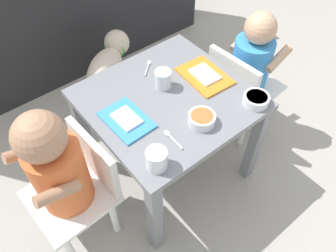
{
  "coord_description": "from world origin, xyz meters",
  "views": [
    {
      "loc": [
        -0.56,
        -0.7,
        1.36
      ],
      "look_at": [
        0.0,
        0.0,
        0.31
      ],
      "focal_mm": 35.86,
      "sensor_mm": 36.0,
      "label": 1
    }
  ],
  "objects_px": {
    "water_cup_right": "(163,80)",
    "spoon_by_right_tray": "(172,138)",
    "water_cup_left": "(157,160)",
    "cereal_bowl_left_side": "(202,119)",
    "seated_child_left": "(61,170)",
    "food_tray_right": "(205,75)",
    "seated_child_right": "(249,65)",
    "dining_table": "(168,112)",
    "spoon_by_left_tray": "(148,66)",
    "food_tray_left": "(127,120)",
    "dog": "(108,64)",
    "veggie_bowl_far": "(256,99)"
  },
  "relations": [
    {
      "from": "seated_child_left",
      "to": "water_cup_right",
      "type": "xyz_separation_m",
      "value": [
        0.48,
        0.07,
        0.07
      ]
    },
    {
      "from": "water_cup_left",
      "to": "water_cup_right",
      "type": "relative_size",
      "value": 1.0
    },
    {
      "from": "seated_child_left",
      "to": "water_cup_left",
      "type": "relative_size",
      "value": 9.8
    },
    {
      "from": "water_cup_right",
      "to": "seated_child_right",
      "type": "bearing_deg",
      "value": -9.32
    },
    {
      "from": "dining_table",
      "to": "spoon_by_left_tray",
      "type": "relative_size",
      "value": 7.14
    },
    {
      "from": "dog",
      "to": "water_cup_right",
      "type": "distance_m",
      "value": 0.6
    },
    {
      "from": "dining_table",
      "to": "food_tray_right",
      "type": "relative_size",
      "value": 2.74
    },
    {
      "from": "seated_child_left",
      "to": "dog",
      "type": "distance_m",
      "value": 0.83
    },
    {
      "from": "food_tray_right",
      "to": "water_cup_left",
      "type": "height_order",
      "value": "water_cup_left"
    },
    {
      "from": "dining_table",
      "to": "water_cup_left",
      "type": "bearing_deg",
      "value": -135.28
    },
    {
      "from": "water_cup_right",
      "to": "spoon_by_right_tray",
      "type": "xyz_separation_m",
      "value": [
        -0.14,
        -0.22,
        -0.03
      ]
    },
    {
      "from": "food_tray_right",
      "to": "water_cup_left",
      "type": "bearing_deg",
      "value": -151.83
    },
    {
      "from": "water_cup_right",
      "to": "spoon_by_left_tray",
      "type": "distance_m",
      "value": 0.13
    },
    {
      "from": "seated_child_left",
      "to": "cereal_bowl_left_side",
      "type": "xyz_separation_m",
      "value": [
        0.47,
        -0.16,
        0.06
      ]
    },
    {
      "from": "seated_child_right",
      "to": "food_tray_right",
      "type": "xyz_separation_m",
      "value": [
        -0.27,
        0.01,
        0.08
      ]
    },
    {
      "from": "cereal_bowl_left_side",
      "to": "spoon_by_left_tray",
      "type": "bearing_deg",
      "value": 84.54
    },
    {
      "from": "seated_child_left",
      "to": "cereal_bowl_left_side",
      "type": "relative_size",
      "value": 7.28
    },
    {
      "from": "seated_child_right",
      "to": "cereal_bowl_left_side",
      "type": "height_order",
      "value": "seated_child_right"
    },
    {
      "from": "cereal_bowl_left_side",
      "to": "spoon_by_left_tray",
      "type": "distance_m",
      "value": 0.36
    },
    {
      "from": "water_cup_right",
      "to": "spoon_by_right_tray",
      "type": "height_order",
      "value": "water_cup_right"
    },
    {
      "from": "water_cup_left",
      "to": "cereal_bowl_left_side",
      "type": "height_order",
      "value": "water_cup_left"
    },
    {
      "from": "dog",
      "to": "spoon_by_left_tray",
      "type": "distance_m",
      "value": 0.48
    },
    {
      "from": "dining_table",
      "to": "dog",
      "type": "distance_m",
      "value": 0.62
    },
    {
      "from": "seated_child_right",
      "to": "spoon_by_right_tray",
      "type": "relative_size",
      "value": 6.55
    },
    {
      "from": "dining_table",
      "to": "water_cup_left",
      "type": "xyz_separation_m",
      "value": [
        -0.22,
        -0.22,
        0.11
      ]
    },
    {
      "from": "water_cup_left",
      "to": "seated_child_left",
      "type": "bearing_deg",
      "value": 139.57
    },
    {
      "from": "dog",
      "to": "spoon_by_left_tray",
      "type": "xyz_separation_m",
      "value": [
        -0.02,
        -0.4,
        0.26
      ]
    },
    {
      "from": "seated_child_left",
      "to": "spoon_by_left_tray",
      "type": "distance_m",
      "value": 0.55
    },
    {
      "from": "veggie_bowl_far",
      "to": "food_tray_right",
      "type": "bearing_deg",
      "value": 101.67
    },
    {
      "from": "dining_table",
      "to": "food_tray_right",
      "type": "distance_m",
      "value": 0.21
    },
    {
      "from": "dog",
      "to": "veggie_bowl_far",
      "type": "bearing_deg",
      "value": -78.53
    },
    {
      "from": "food_tray_left",
      "to": "spoon_by_left_tray",
      "type": "xyz_separation_m",
      "value": [
        0.23,
        0.19,
        -0.0
      ]
    },
    {
      "from": "veggie_bowl_far",
      "to": "seated_child_right",
      "type": "bearing_deg",
      "value": 43.76
    },
    {
      "from": "food_tray_left",
      "to": "veggie_bowl_far",
      "type": "relative_size",
      "value": 2.02
    },
    {
      "from": "food_tray_left",
      "to": "food_tray_right",
      "type": "bearing_deg",
      "value": -0.0
    },
    {
      "from": "dog",
      "to": "food_tray_left",
      "type": "bearing_deg",
      "value": -113.25
    },
    {
      "from": "dog",
      "to": "seated_child_right",
      "type": "bearing_deg",
      "value": -57.14
    },
    {
      "from": "seated_child_left",
      "to": "food_tray_left",
      "type": "height_order",
      "value": "seated_child_left"
    },
    {
      "from": "seated_child_left",
      "to": "food_tray_right",
      "type": "relative_size",
      "value": 3.25
    },
    {
      "from": "food_tray_right",
      "to": "seated_child_left",
      "type": "bearing_deg",
      "value": -178.86
    },
    {
      "from": "dining_table",
      "to": "spoon_by_right_tray",
      "type": "bearing_deg",
      "value": -125.24
    },
    {
      "from": "dining_table",
      "to": "seated_child_right",
      "type": "bearing_deg",
      "value": -1.33
    },
    {
      "from": "dog",
      "to": "water_cup_left",
      "type": "xyz_separation_m",
      "value": [
        -0.29,
        -0.81,
        0.28
      ]
    },
    {
      "from": "water_cup_left",
      "to": "veggie_bowl_far",
      "type": "distance_m",
      "value": 0.45
    },
    {
      "from": "seated_child_right",
      "to": "food_tray_left",
      "type": "height_order",
      "value": "seated_child_right"
    },
    {
      "from": "dining_table",
      "to": "seated_child_left",
      "type": "bearing_deg",
      "value": -178.42
    },
    {
      "from": "dining_table",
      "to": "spoon_by_right_tray",
      "type": "relative_size",
      "value": 5.97
    },
    {
      "from": "seated_child_right",
      "to": "seated_child_left",
      "type": "bearing_deg",
      "value": -179.87
    },
    {
      "from": "seated_child_right",
      "to": "food_tray_left",
      "type": "distance_m",
      "value": 0.65
    },
    {
      "from": "dining_table",
      "to": "food_tray_left",
      "type": "bearing_deg",
      "value": 179.94
    }
  ]
}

